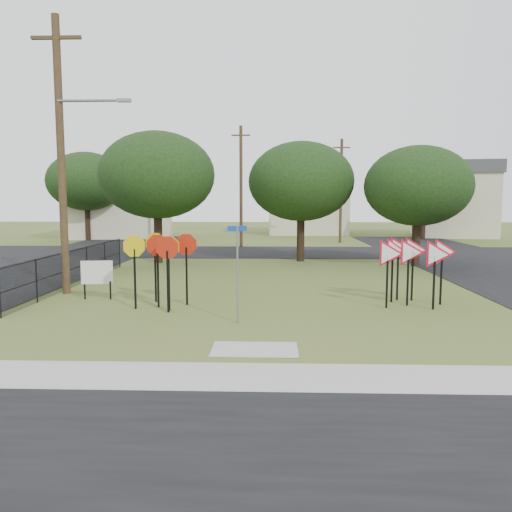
{
  "coord_description": "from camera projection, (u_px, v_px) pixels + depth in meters",
  "views": [
    {
      "loc": [
        0.42,
        -13.64,
        3.43
      ],
      "look_at": [
        -0.15,
        3.0,
        1.6
      ],
      "focal_mm": 35.0,
      "sensor_mm": 36.0,
      "label": 1
    }
  ],
  "objects": [
    {
      "name": "ground",
      "position": [
        258.0,
        325.0,
        13.94
      ],
      "size": [
        140.0,
        140.0,
        0.0
      ],
      "primitive_type": "plane",
      "color": "#445720"
    },
    {
      "name": "sidewalk",
      "position": [
        251.0,
        377.0,
        9.76
      ],
      "size": [
        30.0,
        1.6,
        0.02
      ],
      "primitive_type": "cube",
      "color": "#999991",
      "rests_on": "ground"
    },
    {
      "name": "planting_strip",
      "position": [
        248.0,
        401.0,
        8.57
      ],
      "size": [
        30.0,
        0.8,
        0.02
      ],
      "primitive_type": "cube",
      "color": "#445720",
      "rests_on": "ground"
    },
    {
      "name": "street_left",
      "position": [
        18.0,
        272.0,
        24.28
      ],
      "size": [
        8.0,
        50.0,
        0.02
      ],
      "primitive_type": "cube",
      "color": "black",
      "rests_on": "ground"
    },
    {
      "name": "street_far",
      "position": [
        267.0,
        252.0,
        33.8
      ],
      "size": [
        60.0,
        8.0,
        0.02
      ],
      "primitive_type": "cube",
      "color": "black",
      "rests_on": "ground"
    },
    {
      "name": "curb_pad",
      "position": [
        255.0,
        350.0,
        11.55
      ],
      "size": [
        2.0,
        1.2,
        0.02
      ],
      "primitive_type": "cube",
      "color": "#999991",
      "rests_on": "ground"
    },
    {
      "name": "street_name_sign",
      "position": [
        237.0,
        267.0,
        13.95
      ],
      "size": [
        0.53,
        0.25,
        2.75
      ],
      "color": "gray",
      "rests_on": "ground"
    },
    {
      "name": "stop_sign_cluster",
      "position": [
        161.0,
        253.0,
        15.99
      ],
      "size": [
        2.24,
        1.85,
        2.39
      ],
      "color": "black",
      "rests_on": "ground"
    },
    {
      "name": "yield_sign_cluster",
      "position": [
        411.0,
        255.0,
        16.52
      ],
      "size": [
        2.87,
        1.8,
        2.26
      ],
      "color": "black",
      "rests_on": "ground"
    },
    {
      "name": "info_board",
      "position": [
        97.0,
        274.0,
        17.43
      ],
      "size": [
        1.09,
        0.16,
        1.37
      ],
      "color": "black",
      "rests_on": "ground"
    },
    {
      "name": "utility_pole_main",
      "position": [
        63.0,
        152.0,
        18.08
      ],
      "size": [
        3.55,
        0.33,
        10.0
      ],
      "color": "#4A3722",
      "rests_on": "ground"
    },
    {
      "name": "far_pole_a",
      "position": [
        241.0,
        186.0,
        37.34
      ],
      "size": [
        1.4,
        0.24,
        9.0
      ],
      "color": "#4A3722",
      "rests_on": "ground"
    },
    {
      "name": "far_pole_b",
      "position": [
        341.0,
        190.0,
        41.07
      ],
      "size": [
        1.4,
        0.24,
        8.5
      ],
      "color": "#4A3722",
      "rests_on": "ground"
    },
    {
      "name": "far_pole_c",
      "position": [
        154.0,
        188.0,
        43.58
      ],
      "size": [
        1.4,
        0.24,
        9.0
      ],
      "color": "#4A3722",
      "rests_on": "ground"
    },
    {
      "name": "fence_run",
      "position": [
        76.0,
        266.0,
        20.32
      ],
      "size": [
        0.05,
        11.55,
        1.5
      ],
      "color": "black",
      "rests_on": "ground"
    },
    {
      "name": "house_left",
      "position": [
        123.0,
        199.0,
        47.79
      ],
      "size": [
        10.58,
        8.88,
        7.2
      ],
      "color": "beige",
      "rests_on": "ground"
    },
    {
      "name": "house_mid",
      "position": [
        307.0,
        204.0,
        53.19
      ],
      "size": [
        8.4,
        8.4,
        6.2
      ],
      "color": "beige",
      "rests_on": "ground"
    },
    {
      "name": "house_right",
      "position": [
        453.0,
        199.0,
        48.69
      ],
      "size": [
        8.3,
        8.3,
        7.2
      ],
      "color": "beige",
      "rests_on": "ground"
    },
    {
      "name": "tree_near_left",
      "position": [
        157.0,
        175.0,
        27.52
      ],
      "size": [
        6.4,
        6.4,
        7.27
      ],
      "color": "black",
      "rests_on": "ground"
    },
    {
      "name": "tree_near_mid",
      "position": [
        301.0,
        182.0,
        28.27
      ],
      "size": [
        6.0,
        6.0,
        6.8
      ],
      "color": "black",
      "rests_on": "ground"
    },
    {
      "name": "tree_near_right",
      "position": [
        418.0,
        186.0,
        26.12
      ],
      "size": [
        5.6,
        5.6,
        6.33
      ],
      "color": "black",
      "rests_on": "ground"
    },
    {
      "name": "tree_far_left",
      "position": [
        86.0,
        181.0,
        43.72
      ],
      "size": [
        6.8,
        6.8,
        7.73
      ],
      "color": "black",
      "rests_on": "ground"
    },
    {
      "name": "tree_far_right",
      "position": [
        424.0,
        189.0,
        44.75
      ],
      "size": [
        6.0,
        6.0,
        6.8
      ],
      "color": "black",
      "rests_on": "ground"
    }
  ]
}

